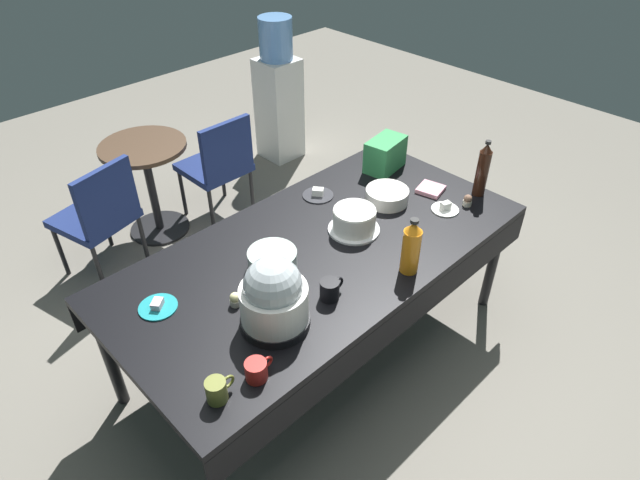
% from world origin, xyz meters
% --- Properties ---
extents(ground, '(9.00, 9.00, 0.00)m').
position_xyz_m(ground, '(0.00, 0.00, 0.00)').
color(ground, slate).
extents(potluck_table, '(2.20, 1.10, 0.75)m').
position_xyz_m(potluck_table, '(0.00, 0.00, 0.69)').
color(potluck_table, black).
rests_on(potluck_table, ground).
extents(frosted_layer_cake, '(0.28, 0.28, 0.13)m').
position_xyz_m(frosted_layer_cake, '(0.23, -0.02, 0.81)').
color(frosted_layer_cake, silver).
rests_on(frosted_layer_cake, potluck_table).
extents(slow_cooker, '(0.30, 0.30, 0.35)m').
position_xyz_m(slow_cooker, '(-0.51, -0.25, 0.91)').
color(slow_cooker, black).
rests_on(slow_cooker, potluck_table).
extents(glass_salad_bowl, '(0.24, 0.24, 0.10)m').
position_xyz_m(glass_salad_bowl, '(-0.27, 0.05, 0.80)').
color(glass_salad_bowl, '#B2C6BC').
rests_on(glass_salad_bowl, potluck_table).
extents(ceramic_snack_bowl, '(0.24, 0.24, 0.08)m').
position_xyz_m(ceramic_snack_bowl, '(0.57, 0.04, 0.79)').
color(ceramic_snack_bowl, silver).
rests_on(ceramic_snack_bowl, potluck_table).
extents(dessert_plate_charcoal, '(0.18, 0.18, 0.05)m').
position_xyz_m(dessert_plate_charcoal, '(0.33, 0.36, 0.76)').
color(dessert_plate_charcoal, '#2D2D33').
rests_on(dessert_plate_charcoal, potluck_table).
extents(dessert_plate_teal, '(0.17, 0.17, 0.04)m').
position_xyz_m(dessert_plate_teal, '(-0.82, 0.20, 0.76)').
color(dessert_plate_teal, teal).
rests_on(dessert_plate_teal, potluck_table).
extents(dessert_plate_white, '(0.15, 0.15, 0.05)m').
position_xyz_m(dessert_plate_white, '(0.74, -0.25, 0.76)').
color(dessert_plate_white, white).
rests_on(dessert_plate_white, potluck_table).
extents(cupcake_lemon, '(0.05, 0.05, 0.07)m').
position_xyz_m(cupcake_lemon, '(0.87, -0.30, 0.78)').
color(cupcake_lemon, beige).
rests_on(cupcake_lemon, potluck_table).
extents(cupcake_berry, '(0.05, 0.05, 0.07)m').
position_xyz_m(cupcake_berry, '(-0.56, -0.03, 0.78)').
color(cupcake_berry, beige).
rests_on(cupcake_berry, potluck_table).
extents(cupcake_rose, '(0.05, 0.05, 0.07)m').
position_xyz_m(cupcake_rose, '(1.02, 0.47, 0.78)').
color(cupcake_rose, beige).
rests_on(cupcake_rose, potluck_table).
extents(soda_bottle_orange_juice, '(0.09, 0.09, 0.30)m').
position_xyz_m(soda_bottle_orange_juice, '(0.19, -0.42, 0.89)').
color(soda_bottle_orange_juice, orange).
rests_on(soda_bottle_orange_juice, potluck_table).
extents(soda_bottle_cola, '(0.07, 0.07, 0.34)m').
position_xyz_m(soda_bottle_cola, '(1.02, -0.28, 0.91)').
color(soda_bottle_cola, '#33190F').
rests_on(soda_bottle_cola, potluck_table).
extents(coffee_mug_red, '(0.13, 0.09, 0.08)m').
position_xyz_m(coffee_mug_red, '(-0.75, -0.41, 0.79)').
color(coffee_mug_red, '#B2231E').
rests_on(coffee_mug_red, potluck_table).
extents(coffee_mug_olive, '(0.12, 0.08, 0.10)m').
position_xyz_m(coffee_mug_olive, '(-0.91, -0.39, 0.80)').
color(coffee_mug_olive, olive).
rests_on(coffee_mug_olive, potluck_table).
extents(coffee_mug_black, '(0.13, 0.09, 0.10)m').
position_xyz_m(coffee_mug_black, '(-0.22, -0.29, 0.80)').
color(coffee_mug_black, black).
rests_on(coffee_mug_black, potluck_table).
extents(soda_carton, '(0.28, 0.20, 0.20)m').
position_xyz_m(soda_carton, '(0.85, 0.29, 0.85)').
color(soda_carton, '#338C4C').
rests_on(soda_carton, potluck_table).
extents(paper_napkin_stack, '(0.17, 0.17, 0.02)m').
position_xyz_m(paper_napkin_stack, '(0.84, -0.07, 0.76)').
color(paper_napkin_stack, pink).
rests_on(paper_napkin_stack, potluck_table).
extents(maroon_chair_left, '(0.53, 0.53, 0.85)m').
position_xyz_m(maroon_chair_left, '(-0.53, 1.48, 0.49)').
color(maroon_chair_left, navy).
rests_on(maroon_chair_left, ground).
extents(maroon_chair_right, '(0.44, 0.44, 0.85)m').
position_xyz_m(maroon_chair_right, '(0.40, 1.48, 0.49)').
color(maroon_chair_right, navy).
rests_on(maroon_chair_right, ground).
extents(round_cafe_table, '(0.60, 0.60, 0.72)m').
position_xyz_m(round_cafe_table, '(-0.05, 1.70, 0.50)').
color(round_cafe_table, '#473323').
rests_on(round_cafe_table, ground).
extents(water_cooler, '(0.32, 0.32, 1.24)m').
position_xyz_m(water_cooler, '(1.39, 1.95, 0.59)').
color(water_cooler, silver).
rests_on(water_cooler, ground).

